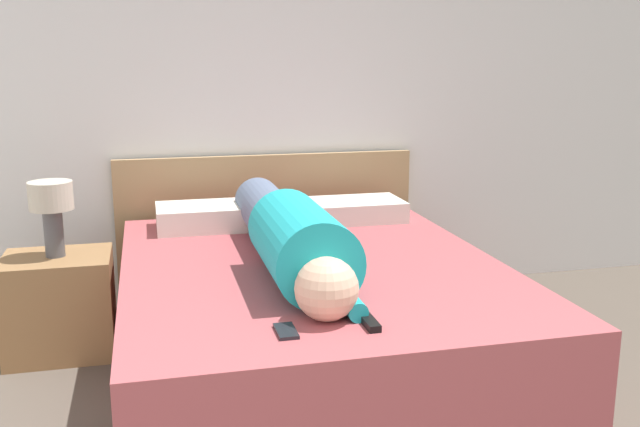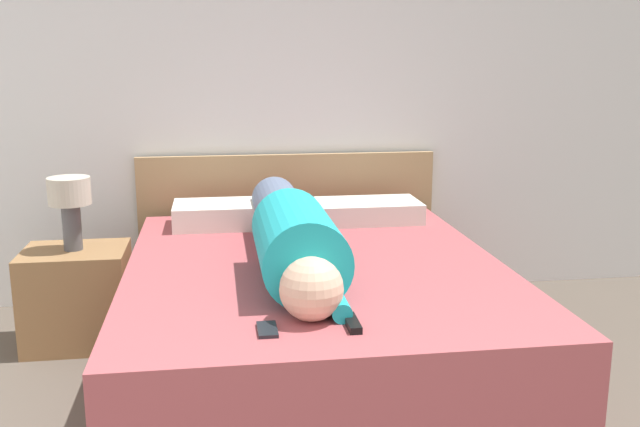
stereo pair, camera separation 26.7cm
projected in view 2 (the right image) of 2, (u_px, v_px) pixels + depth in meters
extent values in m
cube|color=white|center=(289.00, 75.00, 4.08)|extent=(6.05, 0.06, 2.60)
cube|color=#A84C51|center=(315.00, 320.00, 3.15)|extent=(1.61, 2.02, 0.54)
cube|color=tan|center=(288.00, 226.00, 4.20)|extent=(1.73, 0.04, 0.85)
cube|color=olive|center=(77.00, 297.00, 3.53)|extent=(0.50, 0.41, 0.48)
cylinder|color=#4C4C51|center=(72.00, 227.00, 3.46)|extent=(0.09, 0.09, 0.23)
cylinder|color=beige|center=(69.00, 191.00, 3.42)|extent=(0.20, 0.20, 0.13)
sphere|color=#DBB293|center=(311.00, 289.00, 2.39)|extent=(0.22, 0.22, 0.22)
cylinder|color=#1EADB7|center=(298.00, 244.00, 2.76)|extent=(0.32, 0.65, 0.32)
cylinder|color=slate|center=(281.00, 214.00, 3.46)|extent=(0.24, 0.78, 0.24)
cylinder|color=#1EADB7|center=(337.00, 304.00, 2.47)|extent=(0.07, 0.22, 0.07)
cube|color=silver|center=(229.00, 214.00, 3.74)|extent=(0.58, 0.33, 0.12)
cube|color=silver|center=(368.00, 211.00, 3.85)|extent=(0.55, 0.33, 0.11)
cube|color=black|center=(352.00, 323.00, 2.35)|extent=(0.04, 0.15, 0.02)
cube|color=black|center=(267.00, 330.00, 2.31)|extent=(0.06, 0.13, 0.01)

